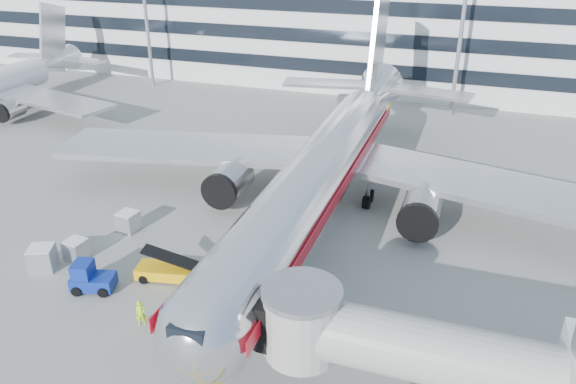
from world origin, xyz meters
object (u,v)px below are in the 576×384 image
(cargo_container_left, at_px, (76,249))
(cargo_container_front, at_px, (42,258))
(main_jet, at_px, (326,165))
(ramp_worker, at_px, (141,313))
(belt_loader, at_px, (171,271))
(baggage_tug, at_px, (90,278))
(cargo_container_right, at_px, (128,221))

(cargo_container_left, distance_m, cargo_container_front, 2.33)
(cargo_container_front, bearing_deg, cargo_container_left, 54.69)
(main_jet, distance_m, ramp_worker, 19.46)
(belt_loader, height_order, baggage_tug, belt_loader)
(cargo_container_left, bearing_deg, ramp_worker, -30.18)
(belt_loader, bearing_deg, cargo_container_right, 143.47)
(main_jet, height_order, cargo_container_left, main_jet)
(baggage_tug, bearing_deg, belt_loader, 32.65)
(main_jet, bearing_deg, belt_loader, -118.83)
(cargo_container_right, xyz_separation_m, cargo_container_front, (-2.56, -6.69, 0.08))
(belt_loader, height_order, cargo_container_left, belt_loader)
(belt_loader, height_order, cargo_container_right, belt_loader)
(main_jet, distance_m, cargo_container_left, 20.20)
(baggage_tug, bearing_deg, cargo_container_right, 105.75)
(main_jet, distance_m, cargo_container_front, 22.42)
(belt_loader, relative_size, cargo_container_front, 2.34)
(ramp_worker, bearing_deg, cargo_container_left, 112.26)
(cargo_container_right, bearing_deg, ramp_worker, -53.10)
(main_jet, distance_m, belt_loader, 15.42)
(baggage_tug, bearing_deg, main_jet, 53.92)
(cargo_container_front, height_order, ramp_worker, cargo_container_front)
(baggage_tug, relative_size, ramp_worker, 1.78)
(ramp_worker, bearing_deg, cargo_container_right, 89.34)
(baggage_tug, distance_m, cargo_container_front, 4.82)
(baggage_tug, relative_size, cargo_container_left, 2.00)
(belt_loader, xyz_separation_m, cargo_container_left, (-7.77, 0.07, 0.08))
(baggage_tug, height_order, cargo_container_left, baggage_tug)
(ramp_worker, bearing_deg, main_jet, 32.72)
(main_jet, height_order, ramp_worker, main_jet)
(baggage_tug, bearing_deg, ramp_worker, -21.95)
(belt_loader, relative_size, cargo_container_left, 3.27)
(baggage_tug, height_order, ramp_worker, baggage_tug)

